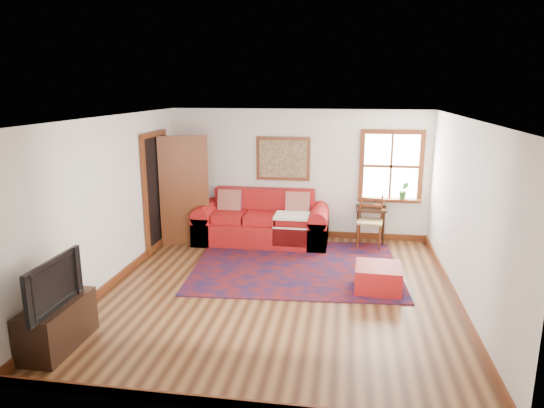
% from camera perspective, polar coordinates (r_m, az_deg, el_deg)
% --- Properties ---
extents(ground, '(5.50, 5.50, 0.00)m').
position_cam_1_polar(ground, '(7.20, 0.75, -10.15)').
color(ground, '#402211').
rests_on(ground, ground).
extents(room_envelope, '(5.04, 5.54, 2.52)m').
position_cam_1_polar(room_envelope, '(6.73, 0.81, 2.89)').
color(room_envelope, silver).
rests_on(room_envelope, ground).
extents(window, '(1.18, 0.20, 1.38)m').
position_cam_1_polar(window, '(9.41, 13.98, 3.48)').
color(window, white).
rests_on(window, ground).
extents(doorway, '(0.89, 1.08, 2.14)m').
position_cam_1_polar(doorway, '(9.07, -11.53, 1.67)').
color(doorway, black).
rests_on(doorway, ground).
extents(framed_artwork, '(1.05, 0.07, 0.85)m').
position_cam_1_polar(framed_artwork, '(9.42, 1.31, 5.35)').
color(framed_artwork, '#632E15').
rests_on(framed_artwork, ground).
extents(persian_rug, '(3.50, 2.89, 0.02)m').
position_cam_1_polar(persian_rug, '(8.10, 2.86, -7.33)').
color(persian_rug, '#590F0C').
rests_on(persian_rug, ground).
extents(red_leather_sofa, '(2.50, 1.03, 0.98)m').
position_cam_1_polar(red_leather_sofa, '(9.29, -1.12, -2.49)').
color(red_leather_sofa, maroon).
rests_on(red_leather_sofa, ground).
extents(red_ottoman, '(0.68, 0.68, 0.37)m').
position_cam_1_polar(red_ottoman, '(7.32, 12.36, -8.49)').
color(red_ottoman, maroon).
rests_on(red_ottoman, ground).
extents(side_table, '(0.57, 0.43, 0.68)m').
position_cam_1_polar(side_table, '(9.37, 11.54, -1.14)').
color(side_table, black).
rests_on(side_table, ground).
extents(ladder_back_chair, '(0.49, 0.47, 0.97)m').
position_cam_1_polar(ladder_back_chair, '(9.16, 11.47, -1.72)').
color(ladder_back_chair, tan).
rests_on(ladder_back_chair, ground).
extents(media_cabinet, '(0.45, 0.99, 0.55)m').
position_cam_1_polar(media_cabinet, '(6.17, -23.93, -12.85)').
color(media_cabinet, black).
rests_on(media_cabinet, ground).
extents(television, '(0.13, 0.99, 0.57)m').
position_cam_1_polar(television, '(5.83, -25.05, -8.51)').
color(television, black).
rests_on(television, media_cabinet).
extents(candle_hurricane, '(0.12, 0.12, 0.18)m').
position_cam_1_polar(candle_hurricane, '(6.31, -21.95, -8.54)').
color(candle_hurricane, silver).
rests_on(candle_hurricane, media_cabinet).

